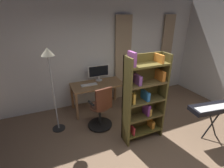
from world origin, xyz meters
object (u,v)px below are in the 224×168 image
at_px(bookshelf, 143,98).
at_px(computer_monitor, 99,72).
at_px(desk, 98,87).
at_px(office_chair, 101,109).
at_px(piano_keyboard, 217,108).
at_px(floor_lamp, 50,70).
at_px(computer_keyboard, 89,85).

bearing_deg(bookshelf, computer_monitor, -77.67).
height_order(desk, computer_monitor, computer_monitor).
distance_m(office_chair, computer_monitor, 1.20).
height_order(office_chair, piano_keyboard, office_chair).
xyz_separation_m(bookshelf, piano_keyboard, (-1.31, 0.61, -0.20)).
relative_size(piano_keyboard, floor_lamp, 0.62).
xyz_separation_m(desk, piano_keyboard, (-1.79, 2.03, 0.08)).
bearing_deg(computer_keyboard, bookshelf, 116.38).
bearing_deg(piano_keyboard, office_chair, -23.37).
bearing_deg(office_chair, computer_monitor, 63.04).
height_order(office_chair, bookshelf, bookshelf).
bearing_deg(computer_monitor, computer_keyboard, 33.09).
xyz_separation_m(desk, computer_monitor, (-0.12, -0.22, 0.35)).
bearing_deg(piano_keyboard, desk, -40.83).
xyz_separation_m(computer_keyboard, piano_keyboard, (-2.01, 2.02, -0.04)).
height_order(desk, office_chair, office_chair).
height_order(computer_keyboard, bookshelf, bookshelf).
distance_m(computer_keyboard, piano_keyboard, 2.85).
relative_size(computer_monitor, bookshelf, 0.31).
distance_m(bookshelf, piano_keyboard, 1.46).
relative_size(office_chair, bookshelf, 0.56).
xyz_separation_m(office_chair, floor_lamp, (0.91, -0.32, 0.93)).
relative_size(computer_keyboard, piano_keyboard, 0.36).
relative_size(desk, piano_keyboard, 1.18).
xyz_separation_m(office_chair, bookshelf, (-0.68, 0.59, 0.43)).
height_order(computer_keyboard, piano_keyboard, piano_keyboard).
bearing_deg(desk, floor_lamp, 24.27).
xyz_separation_m(computer_keyboard, floor_lamp, (0.89, 0.50, 0.66)).
xyz_separation_m(computer_monitor, computer_keyboard, (0.34, 0.22, -0.24)).
bearing_deg(piano_keyboard, computer_monitor, -45.58).
distance_m(desk, computer_keyboard, 0.25).
relative_size(office_chair, floor_lamp, 0.56).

